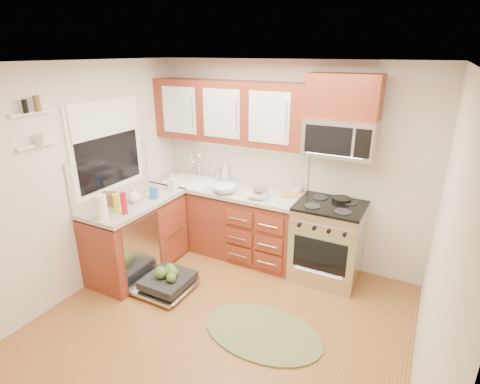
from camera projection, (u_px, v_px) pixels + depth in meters
The scene contains 38 objects.
floor at pixel (217, 330), 3.69m from camera, with size 3.50×3.50×0.00m, color brown.
ceiling at pixel (209, 63), 2.81m from camera, with size 3.50×3.50×0.00m, color white.
wall_back at pixel (286, 164), 4.70m from camera, with size 3.50×0.04×2.50m, color beige.
wall_front at pixel (24, 347), 1.80m from camera, with size 3.50×0.04×2.50m, color beige.
wall_left at pixel (74, 184), 4.01m from camera, with size 0.04×3.50×2.50m, color beige.
wall_right at pixel (438, 265), 2.49m from camera, with size 0.04×3.50×2.50m, color beige.
base_cabinet_back at pixel (225, 221), 5.06m from camera, with size 2.05×0.60×0.85m, color maroon.
base_cabinet_left at pixel (137, 238), 4.61m from camera, with size 0.60×1.25×0.85m, color maroon.
countertop_back at pixel (224, 189), 4.88m from camera, with size 2.07×0.64×0.05m, color #ABA59C.
countertop_left at pixel (134, 202), 4.44m from camera, with size 0.64×1.27×0.05m, color #ABA59C.
backsplash_back at pixel (235, 160), 5.02m from camera, with size 2.05×0.02×0.57m, color #B3B0A1.
backsplash_left at pixel (112, 174), 4.45m from camera, with size 0.02×1.25×0.57m, color #B3B0A1.
upper_cabinets at pixel (229, 112), 4.65m from camera, with size 2.05×0.35×0.75m, color maroon, non-canonical shape.
cabinet_over_mw at pixel (344, 96), 3.95m from camera, with size 0.76×0.35×0.47m, color maroon.
range at pixel (327, 242), 4.42m from camera, with size 0.76×0.64×0.95m, color silver, non-canonical shape.
microwave at pixel (340, 137), 4.08m from camera, with size 0.76×0.38×0.40m, color silver, non-canonical shape.
sink at pixel (191, 190), 5.13m from camera, with size 0.62×0.50×0.26m, color white, non-canonical shape.
dishwasher at pixel (166, 283), 4.28m from camera, with size 0.70×0.60×0.20m, color silver, non-canonical shape.
window at pixel (107, 147), 4.31m from camera, with size 0.03×1.05×1.05m, color white, non-canonical shape.
window_blind at pixel (105, 118), 4.19m from camera, with size 0.02×0.96×0.40m, color white.
shelf_upper at pixel (31, 113), 3.43m from camera, with size 0.04×0.40×0.03m, color white.
shelf_lower at pixel (37, 145), 3.53m from camera, with size 0.04×0.40×0.03m, color white.
rug at pixel (263, 332), 3.65m from camera, with size 1.20×0.78×0.02m, color olive, non-canonical shape.
skillet at pixel (342, 199), 4.34m from camera, with size 0.22×0.22×0.04m, color black.
stock_pot at pixel (260, 193), 4.48m from camera, with size 0.19×0.19×0.11m, color silver.
cutting_board at pixel (293, 195), 4.57m from camera, with size 0.27×0.17×0.02m, color #B77D53.
canister at pixel (219, 174), 5.10m from camera, with size 0.10×0.10×0.16m, color silver.
paper_towel_roll at pixel (101, 207), 3.89m from camera, with size 0.12×0.12×0.27m, color white.
mustard_bottle at pixel (116, 202), 4.10m from camera, with size 0.06×0.06×0.20m, color yellow.
red_bottle at pixel (124, 203), 4.02m from camera, with size 0.07×0.07×0.24m, color #B10E21.
wooden_box at pixel (109, 199), 4.26m from camera, with size 0.15×0.11×0.15m, color brown.
blue_carton at pixel (154, 193), 4.46m from camera, with size 0.09×0.06×0.15m, color #2A78C6.
bowl_a at pixel (257, 196), 4.48m from camera, with size 0.23×0.23×0.06m, color #999999.
bowl_b at pixel (224, 189), 4.65m from camera, with size 0.30×0.30×0.09m, color #999999.
cup at pixel (297, 190), 4.63m from camera, with size 0.12×0.12×0.09m, color #999999.
soap_bottle_a at pixel (225, 171), 5.08m from camera, with size 0.10×0.10×0.26m, color #999999.
soap_bottle_b at pixel (173, 182), 4.74m from camera, with size 0.10×0.10×0.21m, color #999999.
soap_bottle_c at pixel (134, 195), 4.34m from camera, with size 0.14×0.14×0.19m, color #999999.
Camera 1 is at (1.58, -2.53, 2.59)m, focal length 28.00 mm.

